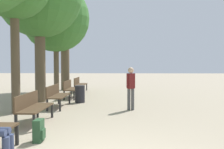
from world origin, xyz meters
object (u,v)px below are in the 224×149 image
object	(u,v)px
bench_row_3	(71,88)
trash_bin	(80,94)
bench_row_4	(79,83)
bench_row_2	(57,94)
bench_row_1	(33,106)
pedestrian_near	(131,86)
backpack	(39,131)
tree_row_4	(65,18)
tree_row_3	(56,18)

from	to	relation	value
bench_row_3	trash_bin	world-z (taller)	bench_row_3
bench_row_3	bench_row_4	distance (m)	2.65
bench_row_2	trash_bin	world-z (taller)	bench_row_2
bench_row_1	bench_row_3	bearing A→B (deg)	90.00
bench_row_2	bench_row_3	size ratio (longest dim) A/B	1.00
pedestrian_near	backpack	bearing A→B (deg)	-119.49
pedestrian_near	trash_bin	xyz separation A→B (m)	(-2.14, 1.68, -0.52)
bench_row_3	pedestrian_near	world-z (taller)	pedestrian_near
pedestrian_near	bench_row_1	bearing A→B (deg)	-142.59
bench_row_1	bench_row_2	bearing A→B (deg)	90.00
bench_row_2	pedestrian_near	xyz separation A→B (m)	(2.85, -0.47, 0.38)
bench_row_2	backpack	world-z (taller)	bench_row_2
bench_row_4	pedestrian_near	world-z (taller)	pedestrian_near
bench_row_1	backpack	size ratio (longest dim) A/B	3.54
bench_row_1	tree_row_4	distance (m)	9.98
bench_row_3	tree_row_3	world-z (taller)	tree_row_3
bench_row_1	bench_row_2	xyz separation A→B (m)	(0.00, 2.65, 0.00)
bench_row_3	trash_bin	bearing A→B (deg)	-64.01
trash_bin	bench_row_2	bearing A→B (deg)	-120.16
bench_row_1	tree_row_3	distance (m)	7.83
bench_row_1	bench_row_3	size ratio (longest dim) A/B	1.00
backpack	tree_row_3	bearing A→B (deg)	102.06
backpack	pedestrian_near	world-z (taller)	pedestrian_near
backpack	pedestrian_near	size ratio (longest dim) A/B	0.31
bench_row_4	tree_row_4	distance (m)	4.39
tree_row_4	backpack	bearing A→B (deg)	-80.38
tree_row_3	bench_row_1	bearing A→B (deg)	-80.91
bench_row_3	trash_bin	distance (m)	1.61
bench_row_4	pedestrian_near	distance (m)	6.44
bench_row_1	backpack	xyz separation A→B (m)	(0.71, -1.60, -0.27)
bench_row_2	pedestrian_near	size ratio (longest dim) A/B	1.10
bench_row_1	bench_row_3	distance (m)	5.30
bench_row_2	backpack	xyz separation A→B (m)	(0.71, -4.25, -0.27)
bench_row_4	tree_row_4	xyz separation A→B (m)	(-1.09, 1.08, 4.11)
tree_row_4	bench_row_3	bearing A→B (deg)	-73.65
bench_row_3	tree_row_4	bearing A→B (deg)	106.35
tree_row_4	backpack	xyz separation A→B (m)	(1.80, -10.63, -4.38)
bench_row_4	backpack	xyz separation A→B (m)	(0.71, -9.55, -0.27)
bench_row_2	bench_row_4	world-z (taller)	same
bench_row_1	tree_row_3	world-z (taller)	tree_row_3
tree_row_3	tree_row_4	size ratio (longest dim) A/B	1.00
bench_row_3	bench_row_2	bearing A→B (deg)	-90.00
bench_row_2	pedestrian_near	distance (m)	2.91
trash_bin	bench_row_4	bearing A→B (deg)	99.74
bench_row_2	bench_row_1	bearing A→B (deg)	-90.00
bench_row_1	trash_bin	world-z (taller)	bench_row_1
bench_row_4	bench_row_2	bearing A→B (deg)	-90.00
bench_row_3	tree_row_4	distance (m)	5.65
bench_row_2	bench_row_4	xyz separation A→B (m)	(0.00, 5.30, 0.00)
bench_row_2	tree_row_4	xyz separation A→B (m)	(-1.09, 6.38, 4.11)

